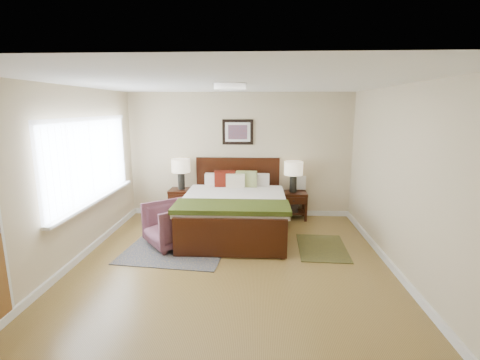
{
  "coord_description": "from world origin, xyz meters",
  "views": [
    {
      "loc": [
        0.35,
        -4.5,
        2.2
      ],
      "look_at": [
        0.08,
        0.99,
        1.05
      ],
      "focal_mm": 26.0,
      "sensor_mm": 36.0,
      "label": 1
    }
  ],
  "objects_px": {
    "lamp_left": "(181,168)",
    "armchair": "(172,224)",
    "bed": "(234,203)",
    "lamp_right": "(294,171)",
    "rug_persian": "(184,240)",
    "nightstand_right": "(293,202)",
    "nightstand_left": "(182,195)"
  },
  "relations": [
    {
      "from": "lamp_left",
      "to": "armchair",
      "type": "xyz_separation_m",
      "value": [
        0.16,
        -1.5,
        -0.66
      ]
    },
    {
      "from": "lamp_right",
      "to": "nightstand_right",
      "type": "bearing_deg",
      "value": -90.0
    },
    {
      "from": "rug_persian",
      "to": "bed",
      "type": "bearing_deg",
      "value": 32.68
    },
    {
      "from": "armchair",
      "to": "rug_persian",
      "type": "relative_size",
      "value": 0.35
    },
    {
      "from": "nightstand_left",
      "to": "armchair",
      "type": "bearing_deg",
      "value": -83.91
    },
    {
      "from": "bed",
      "to": "rug_persian",
      "type": "bearing_deg",
      "value": -153.33
    },
    {
      "from": "nightstand_left",
      "to": "nightstand_right",
      "type": "distance_m",
      "value": 2.24
    },
    {
      "from": "lamp_left",
      "to": "armchair",
      "type": "height_order",
      "value": "lamp_left"
    },
    {
      "from": "nightstand_right",
      "to": "lamp_right",
      "type": "relative_size",
      "value": 0.9
    },
    {
      "from": "nightstand_left",
      "to": "lamp_left",
      "type": "height_order",
      "value": "lamp_left"
    },
    {
      "from": "lamp_left",
      "to": "bed",
      "type": "bearing_deg",
      "value": -37.13
    },
    {
      "from": "bed",
      "to": "armchair",
      "type": "bearing_deg",
      "value": -146.55
    },
    {
      "from": "bed",
      "to": "armchair",
      "type": "relative_size",
      "value": 2.85
    },
    {
      "from": "nightstand_right",
      "to": "lamp_right",
      "type": "distance_m",
      "value": 0.64
    },
    {
      "from": "lamp_right",
      "to": "rug_persian",
      "type": "distance_m",
      "value": 2.52
    },
    {
      "from": "nightstand_right",
      "to": "lamp_left",
      "type": "bearing_deg",
      "value": 179.68
    },
    {
      "from": "lamp_right",
      "to": "bed",
      "type": "bearing_deg",
      "value": -142.47
    },
    {
      "from": "nightstand_left",
      "to": "lamp_left",
      "type": "distance_m",
      "value": 0.56
    },
    {
      "from": "bed",
      "to": "lamp_right",
      "type": "bearing_deg",
      "value": 37.53
    },
    {
      "from": "lamp_left",
      "to": "armchair",
      "type": "relative_size",
      "value": 0.79
    },
    {
      "from": "bed",
      "to": "lamp_right",
      "type": "relative_size",
      "value": 3.61
    },
    {
      "from": "nightstand_left",
      "to": "lamp_right",
      "type": "bearing_deg",
      "value": 0.53
    },
    {
      "from": "bed",
      "to": "lamp_right",
      "type": "distance_m",
      "value": 1.47
    },
    {
      "from": "armchair",
      "to": "nightstand_left",
      "type": "bearing_deg",
      "value": 147.46
    },
    {
      "from": "nightstand_right",
      "to": "lamp_left",
      "type": "height_order",
      "value": "lamp_left"
    },
    {
      "from": "lamp_right",
      "to": "rug_persian",
      "type": "bearing_deg",
      "value": -146.79
    },
    {
      "from": "nightstand_right",
      "to": "armchair",
      "type": "relative_size",
      "value": 0.71
    },
    {
      "from": "lamp_left",
      "to": "lamp_right",
      "type": "xyz_separation_m",
      "value": [
        2.24,
        0.0,
        -0.03
      ]
    },
    {
      "from": "nightstand_left",
      "to": "armchair",
      "type": "relative_size",
      "value": 0.75
    },
    {
      "from": "lamp_left",
      "to": "lamp_right",
      "type": "relative_size",
      "value": 1.0
    },
    {
      "from": "nightstand_left",
      "to": "armchair",
      "type": "height_order",
      "value": "armchair"
    },
    {
      "from": "armchair",
      "to": "rug_persian",
      "type": "xyz_separation_m",
      "value": [
        0.14,
        0.23,
        -0.35
      ]
    }
  ]
}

